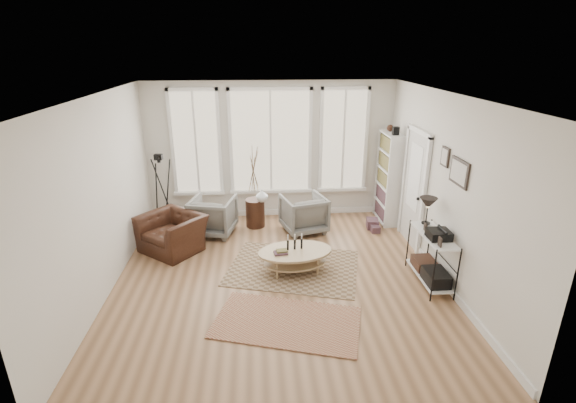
{
  "coord_description": "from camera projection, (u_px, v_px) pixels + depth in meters",
  "views": [
    {
      "loc": [
        -0.31,
        -5.91,
        3.55
      ],
      "look_at": [
        0.2,
        0.6,
        1.1
      ],
      "focal_mm": 26.0,
      "sensor_mm": 36.0,
      "label": 1
    }
  ],
  "objects": [
    {
      "name": "room",
      "position": [
        279.0,
        195.0,
        6.31
      ],
      "size": [
        5.5,
        5.54,
        2.9
      ],
      "color": "#A37852",
      "rests_on": "ground"
    },
    {
      "name": "bay_window",
      "position": [
        271.0,
        144.0,
        8.75
      ],
      "size": [
        4.14,
        0.12,
        2.24
      ],
      "color": "tan",
      "rests_on": "ground"
    },
    {
      "name": "door",
      "position": [
        414.0,
        186.0,
        7.65
      ],
      "size": [
        0.09,
        1.06,
        2.22
      ],
      "color": "silver",
      "rests_on": "ground"
    },
    {
      "name": "bookcase",
      "position": [
        389.0,
        178.0,
        8.7
      ],
      "size": [
        0.31,
        0.85,
        2.06
      ],
      "color": "white",
      "rests_on": "ground"
    },
    {
      "name": "low_shelf",
      "position": [
        431.0,
        253.0,
        6.5
      ],
      "size": [
        0.38,
        1.08,
        1.3
      ],
      "color": "white",
      "rests_on": "ground"
    },
    {
      "name": "wall_art",
      "position": [
        455.0,
        168.0,
        6.06
      ],
      "size": [
        0.04,
        0.88,
        0.44
      ],
      "color": "black",
      "rests_on": "ground"
    },
    {
      "name": "rug_main",
      "position": [
        293.0,
        267.0,
        7.09
      ],
      "size": [
        2.47,
        2.1,
        0.01
      ],
      "primitive_type": "cube",
      "rotation": [
        0.0,
        0.0,
        -0.26
      ],
      "color": "brown",
      "rests_on": "ground"
    },
    {
      "name": "rug_runner",
      "position": [
        287.0,
        322.0,
        5.68
      ],
      "size": [
        2.18,
        1.59,
        0.01
      ],
      "primitive_type": "cube",
      "rotation": [
        0.0,
        0.0,
        -0.29
      ],
      "color": "maroon",
      "rests_on": "ground"
    },
    {
      "name": "coffee_table",
      "position": [
        295.0,
        255.0,
        6.88
      ],
      "size": [
        1.32,
        0.93,
        0.56
      ],
      "color": "tan",
      "rests_on": "ground"
    },
    {
      "name": "armchair_left",
      "position": [
        213.0,
        216.0,
        8.27
      ],
      "size": [
        0.98,
        1.0,
        0.76
      ],
      "primitive_type": "imported",
      "rotation": [
        0.0,
        0.0,
        2.91
      ],
      "color": "slate",
      "rests_on": "ground"
    },
    {
      "name": "armchair_right",
      "position": [
        304.0,
        214.0,
        8.38
      ],
      "size": [
        1.0,
        1.02,
        0.75
      ],
      "primitive_type": "imported",
      "rotation": [
        0.0,
        0.0,
        3.42
      ],
      "color": "slate",
      "rests_on": "ground"
    },
    {
      "name": "side_table",
      "position": [
        255.0,
        190.0,
        8.46
      ],
      "size": [
        0.39,
        0.39,
        1.65
      ],
      "color": "#351C12",
      "rests_on": "ground"
    },
    {
      "name": "vase",
      "position": [
        262.0,
        195.0,
        8.39
      ],
      "size": [
        0.27,
        0.27,
        0.26
      ],
      "primitive_type": "imported",
      "rotation": [
        0.0,
        0.0,
        -0.09
      ],
      "color": "silver",
      "rests_on": "side_table"
    },
    {
      "name": "accent_chair",
      "position": [
        172.0,
        233.0,
        7.6
      ],
      "size": [
        1.38,
        1.37,
        0.68
      ],
      "primitive_type": "imported",
      "rotation": [
        0.0,
        0.0,
        -0.68
      ],
      "color": "#351C12",
      "rests_on": "ground"
    },
    {
      "name": "tripod_camera",
      "position": [
        163.0,
        195.0,
        8.4
      ],
      "size": [
        0.55,
        0.55,
        1.56
      ],
      "color": "black",
      "rests_on": "ground"
    },
    {
      "name": "book_stack_near",
      "position": [
        372.0,
        224.0,
        8.62
      ],
      "size": [
        0.27,
        0.33,
        0.19
      ],
      "primitive_type": "cube",
      "rotation": [
        0.0,
        0.0,
        -0.15
      ],
      "color": "brown",
      "rests_on": "ground"
    },
    {
      "name": "book_stack_far",
      "position": [
        375.0,
        229.0,
        8.43
      ],
      "size": [
        0.17,
        0.22,
        0.14
      ],
      "primitive_type": "cube",
      "rotation": [
        0.0,
        0.0,
        0.04
      ],
      "color": "brown",
      "rests_on": "ground"
    }
  ]
}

